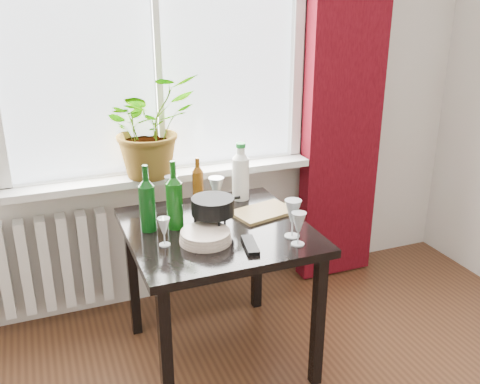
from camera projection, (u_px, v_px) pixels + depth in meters
name	position (u px, v px, depth m)	size (l,w,h in m)	color
window	(155.00, 31.00, 2.80)	(1.72, 0.08, 1.62)	white
windowsill	(166.00, 175.00, 3.02)	(1.72, 0.20, 0.04)	silver
curtain	(345.00, 80.00, 3.21)	(0.50, 0.12, 2.56)	#3C050C
radiator	(35.00, 266.00, 2.94)	(0.80, 0.10, 0.55)	white
table	(218.00, 244.00, 2.59)	(0.85, 0.85, 0.74)	black
potted_plant	(149.00, 126.00, 2.86)	(0.50, 0.43, 0.56)	#30701E
wine_bottle_left	(147.00, 198.00, 2.47)	(0.08, 0.08, 0.33)	#0B3A0F
wine_bottle_right	(174.00, 195.00, 2.50)	(0.08, 0.08, 0.34)	#0D450D
bottle_amber	(198.00, 180.00, 2.83)	(0.06, 0.06, 0.25)	#66360B
cleaning_bottle	(241.00, 171.00, 2.85)	(0.09, 0.09, 0.32)	white
wineglass_front_right	(293.00, 218.00, 2.43)	(0.08, 0.08, 0.19)	#B1B9BE
wineglass_far_right	(298.00, 228.00, 2.36)	(0.07, 0.07, 0.16)	silver
wineglass_back_center	(216.00, 194.00, 2.71)	(0.08, 0.08, 0.19)	white
wineglass_back_left	(172.00, 191.00, 2.79)	(0.07, 0.07, 0.17)	#B6BBC4
wineglass_front_left	(164.00, 232.00, 2.36)	(0.06, 0.06, 0.13)	silver
plate_stack	(205.00, 237.00, 2.40)	(0.24, 0.24, 0.05)	beige
fondue_pot	(213.00, 214.00, 2.51)	(0.23, 0.20, 0.16)	black
tv_remote	(250.00, 245.00, 2.36)	(0.05, 0.18, 0.02)	black
cutting_board	(263.00, 212.00, 2.71)	(0.30, 0.19, 0.02)	olive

